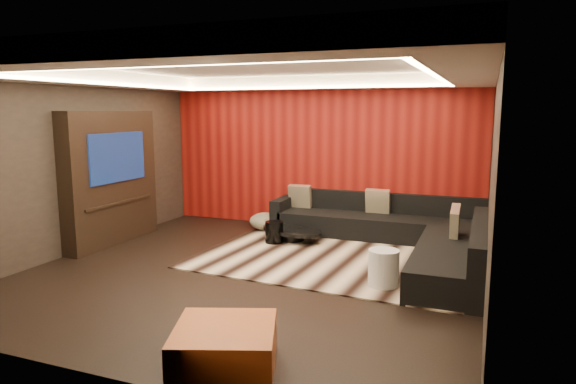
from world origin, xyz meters
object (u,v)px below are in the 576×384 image
at_px(coffee_table, 292,234).
at_px(sectional_sofa, 401,234).
at_px(white_side_table, 384,268).
at_px(orange_ottoman, 225,348).
at_px(drum_stool, 274,232).

distance_m(coffee_table, sectional_sofa, 1.84).
bearing_deg(coffee_table, white_side_table, -42.18).
bearing_deg(orange_ottoman, drum_stool, 107.12).
bearing_deg(white_side_table, sectional_sofa, 92.12).
bearing_deg(drum_stool, coffee_table, 52.72).
height_order(coffee_table, sectional_sofa, sectional_sofa).
bearing_deg(sectional_sofa, orange_ottoman, -100.45).
bearing_deg(orange_ottoman, white_side_table, 71.27).
xyz_separation_m(coffee_table, white_side_table, (1.90, -1.72, 0.12)).
xyz_separation_m(drum_stool, white_side_table, (2.11, -1.45, 0.04)).
height_order(drum_stool, sectional_sofa, sectional_sofa).
distance_m(coffee_table, white_side_table, 2.57).
distance_m(white_side_table, orange_ottoman, 2.71).
distance_m(coffee_table, drum_stool, 0.35).
xyz_separation_m(coffee_table, orange_ottoman, (1.03, -4.29, 0.07)).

